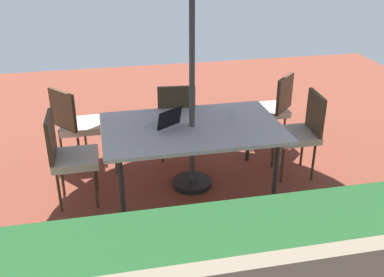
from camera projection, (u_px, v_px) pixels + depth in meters
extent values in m
cube|color=brown|center=(192.00, 186.00, 5.05)|extent=(10.00, 10.00, 0.02)
cube|color=white|center=(192.00, 128.00, 4.75)|extent=(1.89, 1.19, 0.04)
cylinder|color=#333333|center=(248.00, 135.00, 5.45)|extent=(0.05, 0.05, 0.68)
cylinder|color=#333333|center=(116.00, 147.00, 5.15)|extent=(0.05, 0.05, 0.68)
cylinder|color=#333333|center=(276.00, 170.00, 4.66)|extent=(0.05, 0.05, 0.68)
cylinder|color=#333333|center=(122.00, 187.00, 4.36)|extent=(0.05, 0.05, 0.68)
cylinder|color=#4C4C4C|center=(192.00, 73.00, 4.50)|extent=(0.06, 0.06, 2.60)
cylinder|color=black|center=(192.00, 183.00, 5.04)|extent=(0.44, 0.44, 0.06)
cube|color=beige|center=(76.00, 159.00, 4.57)|extent=(0.46, 0.46, 0.08)
cube|color=#4C3823|center=(51.00, 137.00, 4.42)|extent=(0.05, 0.44, 0.45)
cylinder|color=#4C3823|center=(96.00, 189.00, 4.55)|extent=(0.03, 0.03, 0.45)
cylinder|color=#4C3823|center=(96.00, 172.00, 4.87)|extent=(0.03, 0.03, 0.45)
cylinder|color=#4C3823|center=(59.00, 192.00, 4.49)|extent=(0.03, 0.03, 0.45)
cylinder|color=#4C3823|center=(62.00, 175.00, 4.81)|extent=(0.03, 0.03, 0.45)
cube|color=beige|center=(175.00, 119.00, 5.53)|extent=(0.46, 0.46, 0.08)
cube|color=#4C3823|center=(177.00, 105.00, 5.23)|extent=(0.44, 0.08, 0.45)
cylinder|color=#4C3823|center=(188.00, 132.00, 5.82)|extent=(0.03, 0.03, 0.45)
cylinder|color=#4C3823|center=(161.00, 133.00, 5.78)|extent=(0.03, 0.03, 0.45)
cylinder|color=#4C3823|center=(192.00, 144.00, 5.50)|extent=(0.03, 0.03, 0.45)
cylinder|color=#4C3823|center=(162.00, 145.00, 5.46)|extent=(0.03, 0.03, 0.45)
cube|color=beige|center=(268.00, 110.00, 5.80)|extent=(0.46, 0.46, 0.08)
cube|color=#4C3823|center=(285.00, 94.00, 5.58)|extent=(0.34, 0.34, 0.45)
cylinder|color=#4C3823|center=(259.00, 122.00, 6.13)|extent=(0.03, 0.03, 0.45)
cylinder|color=#4C3823|center=(248.00, 131.00, 5.86)|extent=(0.03, 0.03, 0.45)
cylinder|color=#4C3823|center=(284.00, 127.00, 5.96)|extent=(0.03, 0.03, 0.45)
cylinder|color=#4C3823|center=(273.00, 137.00, 5.68)|extent=(0.03, 0.03, 0.45)
cube|color=beige|center=(80.00, 126.00, 5.34)|extent=(0.46, 0.46, 0.08)
cube|color=#4C3823|center=(63.00, 110.00, 5.08)|extent=(0.30, 0.37, 0.45)
cylinder|color=#4C3823|center=(104.00, 145.00, 5.47)|extent=(0.03, 0.03, 0.45)
cylinder|color=#4C3823|center=(85.00, 137.00, 5.68)|extent=(0.03, 0.03, 0.45)
cylinder|color=#4C3823|center=(80.00, 155.00, 5.22)|extent=(0.03, 0.03, 0.45)
cylinder|color=#4C3823|center=(61.00, 147.00, 5.43)|extent=(0.03, 0.03, 0.45)
cube|color=beige|center=(295.00, 135.00, 5.09)|extent=(0.46, 0.46, 0.08)
cube|color=#4C3823|center=(315.00, 113.00, 5.00)|extent=(0.08, 0.44, 0.45)
cylinder|color=#4C3823|center=(273.00, 150.00, 5.34)|extent=(0.03, 0.03, 0.45)
cylinder|color=#4C3823|center=(282.00, 164.00, 5.02)|extent=(0.03, 0.03, 0.45)
cylinder|color=#4C3823|center=(302.00, 148.00, 5.38)|extent=(0.03, 0.03, 0.45)
cylinder|color=#4C3823|center=(313.00, 162.00, 5.06)|extent=(0.03, 0.03, 0.45)
cube|color=#B7B7BC|center=(163.00, 125.00, 4.76)|extent=(0.39, 0.36, 0.02)
cube|color=black|center=(170.00, 118.00, 4.64)|extent=(0.29, 0.22, 0.20)
cylinder|color=white|center=(235.00, 112.00, 4.97)|extent=(0.08, 0.08, 0.10)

